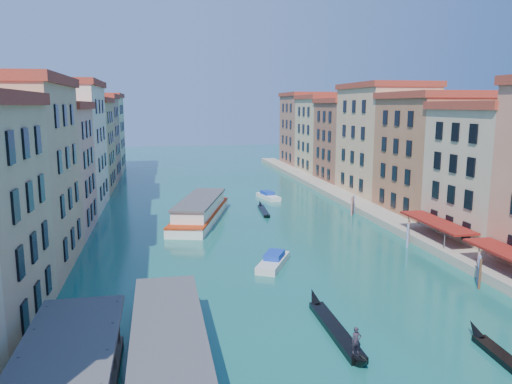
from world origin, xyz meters
TOP-DOWN VIEW (x-y plane):
  - left_bank_palazzos at (-26.00, 64.68)m, footprint 12.80×128.40m
  - right_bank_palazzos at (30.00, 65.00)m, footprint 12.80×128.40m
  - quay at (22.00, 65.00)m, footprint 4.00×140.00m
  - mooring_poles_right at (19.10, 28.80)m, footprint 1.44×54.24m
  - vaporetto_near at (-10.32, 15.90)m, footprint 5.01×21.45m
  - vaporetto_far at (-4.87, 58.56)m, footprint 11.02×23.02m
  - gondola_fore at (2.12, 18.83)m, footprint 1.28×12.90m
  - gondola_far at (5.59, 62.39)m, footprint 1.61×10.68m
  - motorboat_mid at (1.08, 35.33)m, footprint 4.98×6.97m
  - motorboat_far at (8.80, 73.65)m, footprint 3.50×6.91m

SIDE VIEW (x-z plane):
  - gondola_far at x=5.59m, z-range -0.45..1.06m
  - gondola_fore at x=2.12m, z-range -0.85..1.72m
  - quay at x=22.00m, z-range 0.00..1.00m
  - motorboat_far at x=8.80m, z-range -0.15..1.22m
  - motorboat_mid at x=1.08m, z-range -0.15..1.24m
  - mooring_poles_right at x=19.10m, z-range -0.30..2.90m
  - vaporetto_near at x=-10.32m, z-range -0.16..3.03m
  - vaporetto_far at x=-4.87m, z-range -0.17..3.18m
  - left_bank_palazzos at x=-26.00m, z-range -0.79..20.21m
  - right_bank_palazzos at x=30.00m, z-range -0.75..20.25m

